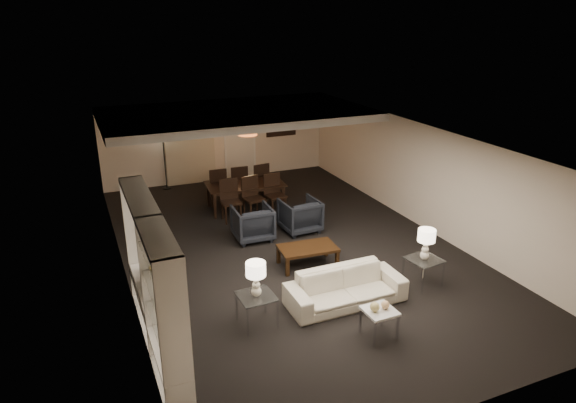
{
  "coord_description": "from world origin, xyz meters",
  "views": [
    {
      "loc": [
        -4.12,
        -9.58,
        4.98
      ],
      "look_at": [
        0.0,
        0.0,
        1.1
      ],
      "focal_mm": 32.0,
      "sensor_mm": 36.0,
      "label": 1
    }
  ],
  "objects_px": {
    "sofa": "(346,288)",
    "armchair_right": "(300,215)",
    "chair_nl": "(231,201)",
    "table_lamp_left": "(256,279)",
    "marble_table": "(379,323)",
    "floor_lamp": "(164,159)",
    "side_table_right": "(423,272)",
    "vase_amber": "(155,267)",
    "armchair_left": "(253,223)",
    "chair_fl": "(217,186)",
    "pendant_light": "(247,131)",
    "chair_nr": "(276,195)",
    "chair_fr": "(258,181)",
    "chair_fm": "(238,183)",
    "coffee_table": "(308,256)",
    "table_lamp_right": "(426,244)",
    "chair_nm": "(254,198)",
    "side_table_left": "(257,310)",
    "television": "(149,272)",
    "vase_blue": "(164,316)",
    "floor_speaker": "(151,283)",
    "dining_table": "(246,196)"
  },
  "relations": [
    {
      "from": "floor_speaker",
      "to": "chair_fr",
      "type": "bearing_deg",
      "value": 50.2
    },
    {
      "from": "television",
      "to": "chair_fr",
      "type": "height_order",
      "value": "television"
    },
    {
      "from": "coffee_table",
      "to": "chair_fr",
      "type": "relative_size",
      "value": 1.12
    },
    {
      "from": "chair_fr",
      "to": "chair_fl",
      "type": "bearing_deg",
      "value": -7.19
    },
    {
      "from": "chair_nl",
      "to": "table_lamp_left",
      "type": "bearing_deg",
      "value": -98.82
    },
    {
      "from": "side_table_left",
      "to": "floor_lamp",
      "type": "distance_m",
      "value": 7.78
    },
    {
      "from": "chair_fl",
      "to": "marble_table",
      "type": "bearing_deg",
      "value": 97.81
    },
    {
      "from": "armchair_left",
      "to": "floor_lamp",
      "type": "relative_size",
      "value": 0.48
    },
    {
      "from": "television",
      "to": "chair_nl",
      "type": "height_order",
      "value": "television"
    },
    {
      "from": "armchair_left",
      "to": "chair_fl",
      "type": "relative_size",
      "value": 0.83
    },
    {
      "from": "pendant_light",
      "to": "armchair_right",
      "type": "relative_size",
      "value": 0.59
    },
    {
      "from": "marble_table",
      "to": "floor_lamp",
      "type": "relative_size",
      "value": 0.27
    },
    {
      "from": "chair_fm",
      "to": "television",
      "type": "bearing_deg",
      "value": 61.57
    },
    {
      "from": "armchair_right",
      "to": "chair_nm",
      "type": "relative_size",
      "value": 0.83
    },
    {
      "from": "side_table_right",
      "to": "vase_amber",
      "type": "relative_size",
      "value": 3.53
    },
    {
      "from": "chair_nr",
      "to": "chair_fm",
      "type": "bearing_deg",
      "value": 109.44
    },
    {
      "from": "pendant_light",
      "to": "side_table_left",
      "type": "height_order",
      "value": "pendant_light"
    },
    {
      "from": "table_lamp_right",
      "to": "vase_amber",
      "type": "bearing_deg",
      "value": -174.74
    },
    {
      "from": "armchair_left",
      "to": "chair_fl",
      "type": "xyz_separation_m",
      "value": [
        -0.12,
        2.54,
        0.13
      ]
    },
    {
      "from": "armchair_left",
      "to": "vase_blue",
      "type": "relative_size",
      "value": 4.77
    },
    {
      "from": "vase_amber",
      "to": "floor_lamp",
      "type": "distance_m",
      "value": 8.4
    },
    {
      "from": "chair_nl",
      "to": "side_table_left",
      "type": "bearing_deg",
      "value": -98.82
    },
    {
      "from": "vase_blue",
      "to": "chair_fr",
      "type": "xyz_separation_m",
      "value": [
        3.82,
        6.79,
        -0.62
      ]
    },
    {
      "from": "coffee_table",
      "to": "chair_fm",
      "type": "bearing_deg",
      "value": 91.69
    },
    {
      "from": "sofa",
      "to": "armchair_right",
      "type": "height_order",
      "value": "armchair_right"
    },
    {
      "from": "armchair_right",
      "to": "television",
      "type": "distance_m",
      "value": 4.81
    },
    {
      "from": "armchair_right",
      "to": "chair_nr",
      "type": "relative_size",
      "value": 0.83
    },
    {
      "from": "side_table_left",
      "to": "table_lamp_right",
      "type": "relative_size",
      "value": 0.97
    },
    {
      "from": "coffee_table",
      "to": "marble_table",
      "type": "bearing_deg",
      "value": -90.0
    },
    {
      "from": "chair_nl",
      "to": "chair_nm",
      "type": "xyz_separation_m",
      "value": [
        0.6,
        0.0,
        0.0
      ]
    },
    {
      "from": "chair_nm",
      "to": "pendant_light",
      "type": "bearing_deg",
      "value": 67.56
    },
    {
      "from": "television",
      "to": "vase_amber",
      "type": "distance_m",
      "value": 1.21
    },
    {
      "from": "pendant_light",
      "to": "chair_nr",
      "type": "height_order",
      "value": "pendant_light"
    },
    {
      "from": "chair_nl",
      "to": "chair_fr",
      "type": "relative_size",
      "value": 1.0
    },
    {
      "from": "sofa",
      "to": "chair_nm",
      "type": "height_order",
      "value": "chair_nm"
    },
    {
      "from": "sofa",
      "to": "chair_nm",
      "type": "distance_m",
      "value": 4.55
    },
    {
      "from": "sofa",
      "to": "chair_nr",
      "type": "bearing_deg",
      "value": 84.21
    },
    {
      "from": "table_lamp_left",
      "to": "table_lamp_right",
      "type": "distance_m",
      "value": 3.4
    },
    {
      "from": "marble_table",
      "to": "dining_table",
      "type": "height_order",
      "value": "dining_table"
    },
    {
      "from": "dining_table",
      "to": "table_lamp_right",
      "type": "bearing_deg",
      "value": -66.21
    },
    {
      "from": "sofa",
      "to": "armchair_right",
      "type": "xyz_separation_m",
      "value": [
        0.6,
        3.3,
        0.09
      ]
    },
    {
      "from": "dining_table",
      "to": "chair_fl",
      "type": "xyz_separation_m",
      "value": [
        -0.6,
        0.65,
        0.17
      ]
    },
    {
      "from": "coffee_table",
      "to": "chair_nm",
      "type": "relative_size",
      "value": 1.12
    },
    {
      "from": "chair_nl",
      "to": "armchair_right",
      "type": "bearing_deg",
      "value": -39.82
    },
    {
      "from": "side_table_right",
      "to": "table_lamp_left",
      "type": "distance_m",
      "value": 3.45
    },
    {
      "from": "marble_table",
      "to": "chair_fl",
      "type": "height_order",
      "value": "chair_fl"
    },
    {
      "from": "floor_lamp",
      "to": "floor_speaker",
      "type": "bearing_deg",
      "value": -102.78
    },
    {
      "from": "coffee_table",
      "to": "side_table_left",
      "type": "distance_m",
      "value": 2.34
    },
    {
      "from": "chair_nl",
      "to": "marble_table",
      "type": "bearing_deg",
      "value": -79.38
    },
    {
      "from": "floor_lamp",
      "to": "armchair_left",
      "type": "bearing_deg",
      "value": -75.54
    }
  ]
}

